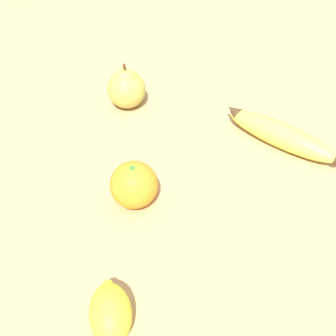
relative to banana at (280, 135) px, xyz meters
The scene contains 5 objects.
ground_plane 0.13m from the banana, 59.03° to the right, with size 3.00×3.00×0.00m, color tan.
banana is the anchor object (origin of this frame).
orange 0.28m from the banana, 69.52° to the right, with size 0.07×0.07×0.07m.
pear 0.30m from the banana, 120.04° to the right, with size 0.07×0.07×0.09m.
lemon 0.42m from the banana, 46.73° to the right, with size 0.08×0.05×0.05m.
Camera 1 is at (0.43, -0.15, 0.47)m, focal length 42.00 mm.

